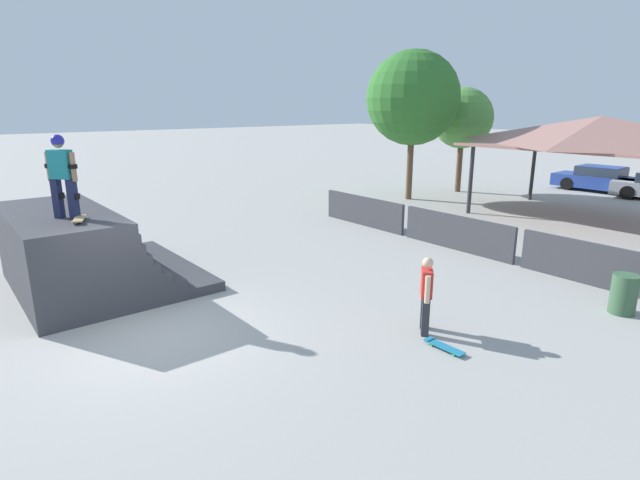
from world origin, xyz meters
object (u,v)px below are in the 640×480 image
Objects in this scene: tree_beside_pavilion at (463,118)px; parked_car_blue at (602,180)px; trash_bin at (624,294)px; skateboard_on_deck at (79,219)px; bystander_walking at (426,291)px; skateboard_on_ground at (443,346)px; tree_far_back at (413,98)px; skater_on_deck at (62,171)px.

tree_beside_pavilion is 1.12× the size of parked_car_blue.
skateboard_on_deck is at bearing -130.09° from trash_bin.
trash_bin is at bearing 70.26° from skateboard_on_deck.
skateboard_on_ground is at bearing -156.75° from bystander_walking.
tree_far_back reaches higher than tree_beside_pavilion.
skateboard_on_deck is at bearing 88.19° from bystander_walking.
skateboard_on_ground is 0.16× the size of tree_beside_pavilion.
skateboard_on_deck is 16.12m from tree_far_back.
trash_bin is at bearing -70.46° from bystander_walking.
bystander_walking is 4.48m from trash_bin.
skater_on_deck is 0.39× the size of parked_car_blue.
parked_car_blue is at bearing -29.18° from bystander_walking.
tree_beside_pavilion is at bearing 139.03° from trash_bin.
bystander_walking is 14.84m from tree_far_back.
tree_far_back reaches higher than skateboard_on_ground.
skateboard_on_deck is 0.12× the size of tree_far_back.
skater_on_deck is at bearing -131.67° from trash_bin.
skateboard_on_deck is 19.39m from tree_beside_pavilion.
tree_far_back is at bearing -0.69° from bystander_walking.
parked_car_blue is at bearing 114.12° from trash_bin.
skateboard_on_ground is 18.05m from tree_beside_pavilion.
skateboard_on_deck is at bearing -77.17° from tree_beside_pavilion.
tree_far_back reaches higher than trash_bin.
skateboard_on_ground is (6.53, 4.56, -2.88)m from skater_on_deck.
tree_beside_pavilion is 0.77× the size of tree_far_back.
trash_bin is 17.33m from parked_car_blue.
skater_on_deck is 19.32m from tree_beside_pavilion.
skateboard_on_ground is 0.94× the size of trash_bin.
skateboard_on_ground is 20.91m from parked_car_blue.
bystander_walking is 20.44m from parked_car_blue.
skateboard_on_deck is 11.52m from trash_bin.
tree_beside_pavilion is at bearing 61.53° from skater_on_deck.
trash_bin is at bearing 8.58° from skater_on_deck.
trash_bin is at bearing -108.24° from skateboard_on_ground.
tree_beside_pavilion is (-9.62, 14.08, 2.79)m from bystander_walking.
skateboard_on_deck is at bearing -28.38° from skater_on_deck.
tree_beside_pavilion reaches higher than bystander_walking.
skater_on_deck is 15.96m from tree_far_back.
skateboard_on_ground is 0.17× the size of parked_car_blue.
bystander_walking is at bearing -55.67° from tree_beside_pavilion.
parked_car_blue is at bearing -74.98° from skateboard_on_ground.
tree_far_back is (-10.46, 10.83, 4.50)m from skateboard_on_ground.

